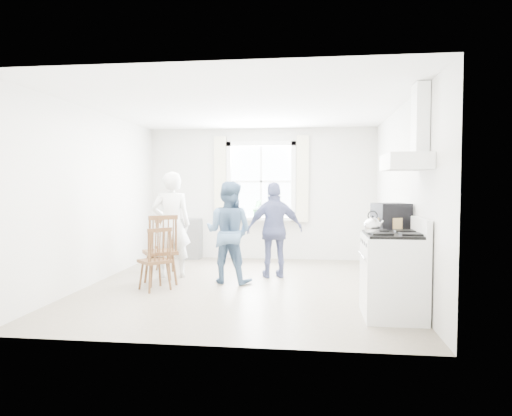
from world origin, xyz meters
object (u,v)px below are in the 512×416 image
at_px(person_right, 275,230).
at_px(stereo_stack, 391,217).
at_px(gas_stove, 393,275).
at_px(low_cabinet, 389,266).
at_px(windsor_chair_c, 158,252).
at_px(person_left, 171,225).
at_px(windsor_chair_a, 162,242).
at_px(person_mid, 229,232).
at_px(windsor_chair_b, 166,239).

bearing_deg(person_right, stereo_stack, 124.54).
relative_size(gas_stove, low_cabinet, 1.24).
bearing_deg(gas_stove, low_cabinet, 84.32).
distance_m(windsor_chair_c, person_left, 1.00).
xyz_separation_m(windsor_chair_a, person_left, (-0.05, 0.61, 0.20)).
xyz_separation_m(windsor_chair_a, windsor_chair_c, (0.05, -0.34, -0.09)).
distance_m(stereo_stack, windsor_chair_c, 3.17).
relative_size(low_cabinet, windsor_chair_a, 0.85).
height_order(windsor_chair_c, person_mid, person_mid).
height_order(stereo_stack, person_mid, person_mid).
distance_m(windsor_chair_c, person_mid, 1.13).
distance_m(person_mid, person_right, 0.81).
bearing_deg(person_mid, windsor_chair_c, 50.00).
height_order(person_left, person_right, person_left).
xyz_separation_m(gas_stove, low_cabinet, (0.07, 0.70, -0.03)).
bearing_deg(windsor_chair_a, windsor_chair_c, -81.32).
height_order(stereo_stack, person_right, person_right).
bearing_deg(windsor_chair_b, windsor_chair_a, -74.94).
xyz_separation_m(windsor_chair_b, person_mid, (1.24, -0.81, 0.22)).
distance_m(low_cabinet, windsor_chair_b, 3.86).
height_order(gas_stove, person_mid, person_mid).
bearing_deg(windsor_chair_b, low_cabinet, -25.88).
distance_m(person_left, person_mid, 1.03).
relative_size(stereo_stack, person_mid, 0.32).
bearing_deg(low_cabinet, gas_stove, -95.68).
distance_m(windsor_chair_c, person_right, 1.93).
distance_m(windsor_chair_a, person_right, 1.79).
bearing_deg(windsor_chair_b, stereo_stack, -26.42).
distance_m(stereo_stack, person_mid, 2.44).
distance_m(low_cabinet, person_mid, 2.41).
bearing_deg(windsor_chair_b, gas_stove, -35.03).
xyz_separation_m(person_left, person_right, (1.65, 0.18, -0.08)).
bearing_deg(person_right, person_left, -7.70).
relative_size(low_cabinet, windsor_chair_c, 1.00).
bearing_deg(stereo_stack, person_right, 138.63).
height_order(windsor_chair_b, windsor_chair_c, windsor_chair_c).
distance_m(gas_stove, windsor_chair_a, 3.34).
bearing_deg(windsor_chair_a, stereo_stack, -10.45).
xyz_separation_m(low_cabinet, windsor_chair_c, (-3.11, 0.20, 0.10)).
height_order(gas_stove, windsor_chair_c, gas_stove).
bearing_deg(windsor_chair_a, gas_stove, -21.86).
height_order(windsor_chair_a, windsor_chair_b, windsor_chair_a).
height_order(stereo_stack, person_left, person_left).
bearing_deg(windsor_chair_c, person_left, 96.20).
relative_size(windsor_chair_b, windsor_chair_c, 0.99).
relative_size(gas_stove, person_right, 0.73).
xyz_separation_m(low_cabinet, person_left, (-3.21, 1.15, 0.40)).
bearing_deg(windsor_chair_c, low_cabinet, -3.70).
height_order(gas_stove, stereo_stack, stereo_stack).
height_order(gas_stove, windsor_chair_a, gas_stove).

